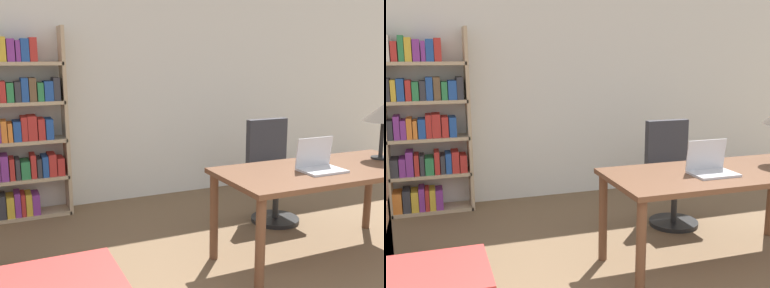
# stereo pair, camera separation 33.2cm
# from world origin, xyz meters

# --- Properties ---
(wall_back) EXTENTS (8.00, 0.06, 2.70)m
(wall_back) POSITION_xyz_m (0.00, 4.53, 1.35)
(wall_back) COLOR silver
(wall_back) RESTS_ON ground_plane
(desk) EXTENTS (1.80, 0.82, 0.77)m
(desk) POSITION_xyz_m (0.92, 2.29, 0.68)
(desk) COLOR brown
(desk) RESTS_ON ground_plane
(laptop) EXTENTS (0.34, 0.25, 0.26)m
(laptop) POSITION_xyz_m (0.81, 2.25, 0.83)
(laptop) COLOR #B2B2B7
(laptop) RESTS_ON desk
(office_chair) EXTENTS (0.49, 0.49, 1.03)m
(office_chair) POSITION_xyz_m (1.05, 3.23, 0.48)
(office_chair) COLOR black
(office_chair) RESTS_ON ground_plane
(side_table_blue) EXTENTS (0.69, 0.55, 0.52)m
(side_table_blue) POSITION_xyz_m (-1.29, 1.78, 0.45)
(side_table_blue) COLOR #B2332D
(side_table_blue) RESTS_ON ground_plane
(bookshelf) EXTENTS (0.87, 0.28, 1.97)m
(bookshelf) POSITION_xyz_m (-1.28, 4.34, 0.93)
(bookshelf) COLOR tan
(bookshelf) RESTS_ON ground_plane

